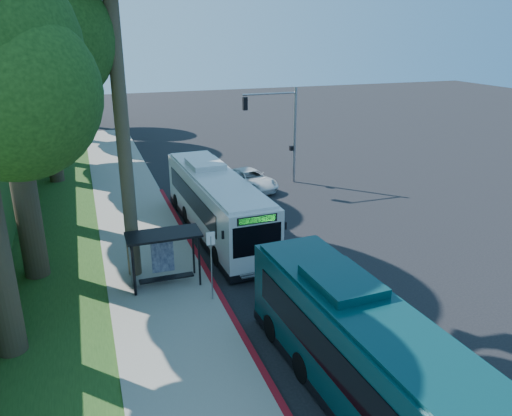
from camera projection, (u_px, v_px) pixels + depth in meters
name	position (u px, v px, depth m)	size (l,w,h in m)	color
ground	(285.00, 240.00, 27.19)	(140.00, 140.00, 0.00)	black
sidewalk	(150.00, 258.00, 24.89)	(4.50, 70.00, 0.12)	gray
red_curb	(216.00, 288.00, 22.06)	(0.25, 30.00, 0.13)	maroon
grass_verge	(34.00, 237.00, 27.57)	(8.00, 70.00, 0.06)	#234719
bus_shelter	(158.00, 249.00, 21.78)	(3.20, 1.51, 2.55)	black
stop_sign_pole	(211.00, 257.00, 20.36)	(0.35, 0.06, 3.17)	gray
traffic_signal_pole	(282.00, 124.00, 35.74)	(4.10, 0.30, 7.00)	gray
tree_2	(39.00, 35.00, 34.12)	(8.82, 8.40, 15.12)	#382B1E
tree_3	(15.00, 14.00, 40.09)	(10.08, 9.60, 17.28)	#382B1E
tree_4	(54.00, 41.00, 48.74)	(8.40, 8.00, 14.14)	#382B1E
tree_5	(67.00, 47.00, 56.41)	(7.35, 7.00, 12.86)	#382B1E
white_bus	(216.00, 202.00, 27.64)	(3.08, 12.45, 3.69)	silver
teal_bus	(374.00, 363.00, 14.37)	(3.23, 12.36, 3.65)	#093236
pickup	(250.00, 179.00, 35.72)	(2.29, 4.96, 1.38)	silver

